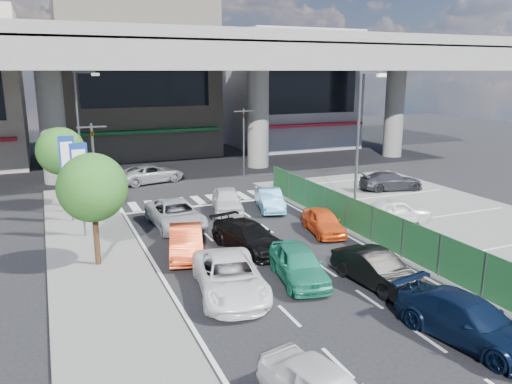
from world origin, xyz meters
name	(u,v)px	position (x,y,z in m)	size (l,w,h in m)	color
ground	(291,276)	(0.00, 0.00, 0.00)	(120.00, 120.00, 0.00)	black
parking_lot	(463,228)	(11.00, 2.00, 0.03)	(12.00, 28.00, 0.06)	#5D5D5A
sidewalk_left	(99,265)	(-7.00, 4.00, 0.06)	(4.00, 30.00, 0.12)	#5D5D5A
fence_run	(386,231)	(5.30, 1.00, 0.90)	(0.16, 22.00, 1.80)	#1E592B
expressway	(161,60)	(0.00, 22.00, 8.76)	(64.00, 14.00, 10.75)	slate
building_center	(136,76)	(0.00, 32.97, 7.49)	(14.00, 10.90, 15.00)	gray
building_east	(290,90)	(16.00, 31.97, 5.99)	(12.00, 10.90, 12.00)	gray
traffic_light_left	(93,146)	(-6.20, 12.00, 3.94)	(1.60, 1.24, 5.20)	#595B60
traffic_light_right	(244,125)	(5.50, 19.00, 3.94)	(1.60, 1.24, 5.20)	#595B60
street_lamp_right	(361,132)	(7.17, 6.00, 4.77)	(1.65, 0.22, 8.00)	#595B60
street_lamp_left	(81,121)	(-6.33, 18.00, 4.77)	(1.65, 0.22, 8.00)	#595B60
signboard_near	(80,177)	(-7.20, 7.99, 3.06)	(0.80, 0.14, 4.70)	#595B60
signboard_far	(68,167)	(-7.60, 10.99, 3.06)	(0.80, 0.14, 4.70)	#595B60
tree_near	(93,188)	(-7.00, 4.00, 3.39)	(2.80, 2.80, 4.80)	#382314
tree_far	(61,151)	(-7.80, 14.50, 3.39)	(2.80, 2.80, 4.80)	#382314
minivan_navy_back	(468,320)	(2.65, -6.49, 0.68)	(1.89, 4.66, 1.35)	black
sedan_white_mid_left	(230,277)	(-2.84, -0.65, 0.69)	(2.29, 4.97, 1.38)	white
taxi_teal_mid	(299,264)	(0.04, -0.52, 0.69)	(1.63, 4.05, 1.38)	#218967
hatch_black_mid_right	(376,269)	(2.54, -2.07, 0.66)	(1.39, 3.98, 1.31)	black
taxi_orange_left	(186,242)	(-3.29, 3.75, 0.66)	(1.40, 4.00, 1.32)	#DE461F
sedan_black_mid	(248,236)	(-0.47, 3.40, 0.65)	(1.81, 4.45, 1.29)	black
taxi_orange_right	(323,222)	(3.92, 4.17, 0.61)	(1.44, 3.57, 1.22)	#E84F16
wagon_silver_front_left	(176,215)	(-2.68, 8.03, 0.69)	(2.29, 4.97, 1.38)	#ACAEB3
sedan_white_front_mid	(227,200)	(0.78, 9.75, 0.69)	(1.63, 4.05, 1.38)	silver
kei_truck_front_right	(270,200)	(3.25, 9.19, 0.61)	(1.29, 3.71, 1.22)	#63B7E5
crossing_wagon_silver	(151,173)	(-1.64, 19.34, 0.66)	(2.21, 4.79, 1.33)	#999CA1
parked_sedan_white	(395,211)	(8.29, 4.08, 0.71)	(1.54, 3.83, 1.30)	white
parked_sedan_dgrey	(391,181)	(12.86, 10.34, 0.68)	(1.74, 4.29, 1.24)	#2B2B30
traffic_cone	(352,208)	(7.11, 6.41, 0.39)	(0.34, 0.34, 0.67)	red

